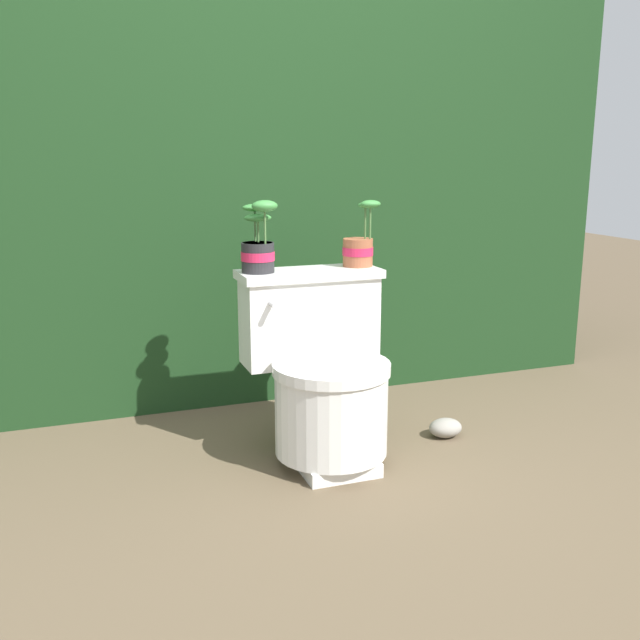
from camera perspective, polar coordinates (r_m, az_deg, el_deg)
ground_plane at (r=2.52m, az=0.07°, el=-11.38°), size 12.00×12.00×0.00m
hedge_backdrop at (r=3.48m, az=-6.99°, el=10.37°), size 3.26×1.09×1.77m
toilet at (r=2.48m, az=0.24°, el=-4.42°), size 0.51×0.52×0.65m
potted_plant_left at (r=2.47m, az=-4.96°, el=5.89°), size 0.12×0.14×0.25m
potted_plant_midleft at (r=2.60m, az=3.13°, el=5.84°), size 0.13×0.11×0.24m
garden_stone at (r=2.77m, az=10.00°, el=-8.49°), size 0.13×0.10×0.07m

